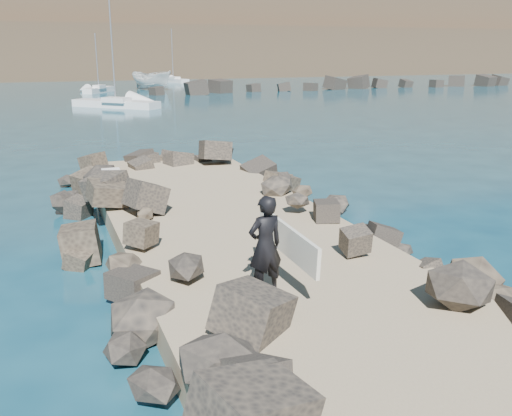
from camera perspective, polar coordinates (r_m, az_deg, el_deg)
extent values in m
plane|color=#0F384C|center=(14.73, -1.39, -4.66)|extent=(800.00, 800.00, 0.00)
cube|color=#8C7759|center=(12.88, 1.59, -6.27)|extent=(6.00, 26.00, 0.60)
cube|color=black|center=(12.53, -11.72, -6.25)|extent=(2.60, 22.00, 1.00)
cube|color=black|center=(14.50, 11.50, -3.21)|extent=(2.60, 22.00, 1.00)
cube|color=black|center=(78.85, 9.52, 12.03)|extent=(52.00, 4.00, 1.20)
cube|color=#2D4919|center=(174.01, -16.91, 18.46)|extent=(360.00, 140.00, 32.00)
cube|color=silver|center=(17.96, -13.74, 2.06)|extent=(0.66, 2.30, 0.08)
imported|color=silver|center=(78.75, -10.36, 12.48)|extent=(5.82, 6.82, 2.55)
imported|color=black|center=(10.61, 0.94, -3.81)|extent=(0.77, 0.57, 1.93)
cube|color=beige|center=(10.76, 3.17, -3.25)|extent=(0.21, 2.39, 0.75)
cube|color=silver|center=(114.17, 0.20, 13.07)|extent=(2.72, 5.05, 0.80)
cylinder|color=gray|center=(114.08, 0.21, 14.62)|extent=(0.12, 0.12, 5.47)
cube|color=silver|center=(113.62, 0.31, 13.31)|extent=(1.22, 1.58, 0.44)
cube|color=silver|center=(74.98, -15.44, 11.26)|extent=(4.38, 5.63, 0.80)
cylinder|color=gray|center=(74.84, -15.64, 14.00)|extent=(0.12, 0.12, 6.50)
cube|color=silver|center=(74.37, -15.42, 11.62)|extent=(1.71, 1.90, 0.44)
cube|color=silver|center=(96.28, -8.28, 12.46)|extent=(3.85, 7.21, 0.80)
cylinder|color=gray|center=(96.16, -8.38, 14.99)|extent=(0.12, 0.12, 7.80)
cube|color=silver|center=(95.48, -8.18, 12.74)|extent=(1.74, 2.25, 0.44)
cube|color=silver|center=(54.77, -13.85, 10.00)|extent=(7.45, 7.47, 0.80)
cylinder|color=gray|center=(54.56, -14.20, 15.33)|extent=(0.12, 0.12, 9.51)
cube|color=silver|center=(54.00, -13.78, 10.46)|extent=(2.69, 2.69, 0.44)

